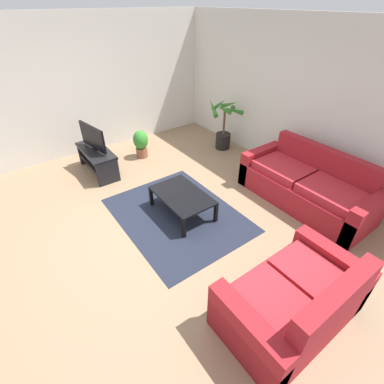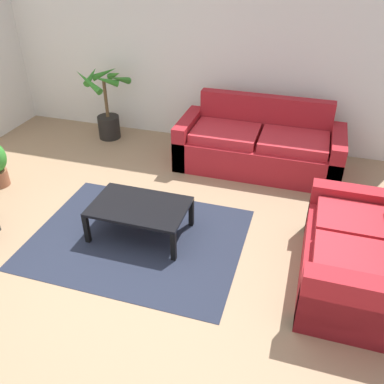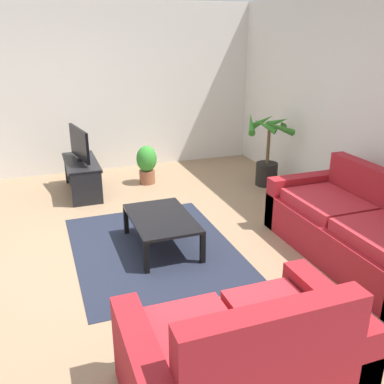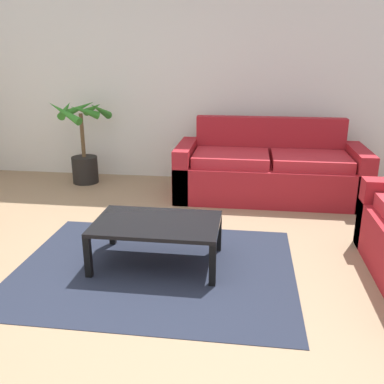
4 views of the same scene
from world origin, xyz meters
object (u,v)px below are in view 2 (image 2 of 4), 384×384
Objects in this scene: couch_main at (259,147)px; couch_loveseat at (359,257)px; coffee_table at (139,209)px; potted_palm at (107,108)px.

couch_main and couch_loveseat have the same top height.
coffee_table is 2.52m from potted_palm.
potted_palm is at bearing 173.89° from couch_main.
couch_main reaches higher than coffee_table.
coffee_table is 0.91× the size of potted_palm.
potted_palm reaches higher than couch_main.
couch_main is 2.07m from coffee_table.
couch_main is 2.39m from potted_palm.
potted_palm is at bearing 124.10° from coffee_table.
potted_palm reaches higher than coffee_table.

